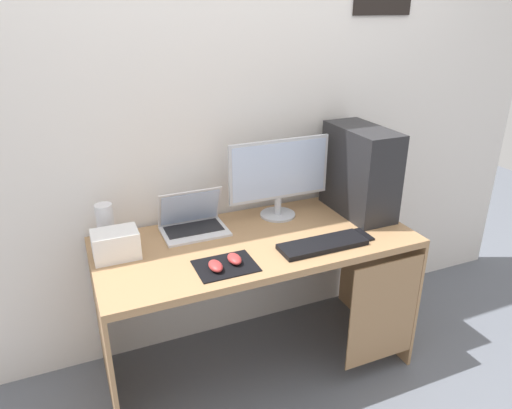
# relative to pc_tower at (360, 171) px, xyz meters

# --- Properties ---
(ground_plane) EXTENTS (8.00, 8.00, 0.00)m
(ground_plane) POSITION_rel_pc_tower_xyz_m (-0.63, -0.08, -0.99)
(ground_plane) COLOR slate
(wall_back) EXTENTS (4.00, 0.05, 2.60)m
(wall_back) POSITION_rel_pc_tower_xyz_m (-0.63, 0.30, 0.31)
(wall_back) COLOR silver
(wall_back) RESTS_ON ground_plane
(desk) EXTENTS (1.52, 0.69, 0.76)m
(desk) POSITION_rel_pc_tower_xyz_m (-0.61, -0.10, -0.38)
(desk) COLOR #A37A51
(desk) RESTS_ON ground_plane
(pc_tower) EXTENTS (0.21, 0.44, 0.46)m
(pc_tower) POSITION_rel_pc_tower_xyz_m (0.00, 0.00, 0.00)
(pc_tower) COLOR #232326
(pc_tower) RESTS_ON desk
(monitor) EXTENTS (0.55, 0.19, 0.42)m
(monitor) POSITION_rel_pc_tower_xyz_m (-0.42, 0.11, -0.00)
(monitor) COLOR #B7BCC6
(monitor) RESTS_ON desk
(laptop) EXTENTS (0.32, 0.23, 0.21)m
(laptop) POSITION_rel_pc_tower_xyz_m (-0.88, 0.12, -0.19)
(laptop) COLOR silver
(laptop) RESTS_ON desk
(speaker) EXTENTS (0.08, 0.08, 0.19)m
(speaker) POSITION_rel_pc_tower_xyz_m (-1.29, 0.16, -0.14)
(speaker) COLOR silver
(speaker) RESTS_ON desk
(projector) EXTENTS (0.20, 0.14, 0.13)m
(projector) POSITION_rel_pc_tower_xyz_m (-1.27, -0.00, -0.17)
(projector) COLOR white
(projector) RESTS_ON desk
(keyboard) EXTENTS (0.42, 0.14, 0.02)m
(keyboard) POSITION_rel_pc_tower_xyz_m (-0.38, -0.28, -0.22)
(keyboard) COLOR black
(keyboard) RESTS_ON desk
(mousepad) EXTENTS (0.26, 0.20, 0.00)m
(mousepad) POSITION_rel_pc_tower_xyz_m (-0.85, -0.27, -0.23)
(mousepad) COLOR black
(mousepad) RESTS_ON desk
(mouse_left) EXTENTS (0.06, 0.10, 0.03)m
(mouse_left) POSITION_rel_pc_tower_xyz_m (-0.81, -0.26, -0.21)
(mouse_left) COLOR #B23333
(mouse_left) RESTS_ON mousepad
(mouse_right) EXTENTS (0.06, 0.10, 0.03)m
(mouse_right) POSITION_rel_pc_tower_xyz_m (-0.90, -0.29, -0.21)
(mouse_right) COLOR #B23333
(mouse_right) RESTS_ON mousepad
(cell_phone) EXTENTS (0.07, 0.13, 0.01)m
(cell_phone) POSITION_rel_pc_tower_xyz_m (-0.15, -0.26, -0.23)
(cell_phone) COLOR black
(cell_phone) RESTS_ON desk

